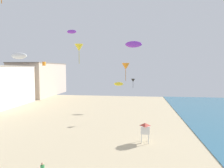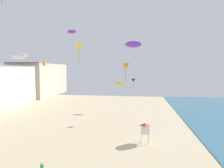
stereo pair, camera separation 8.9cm
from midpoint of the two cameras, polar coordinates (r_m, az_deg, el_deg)
The scene contains 10 objects.
boardwalk_hotel_far at distance 75.07m, azimuth -20.03°, elevation 1.37°, with size 11.52×22.25×11.47m.
lifeguard_stand at distance 26.41m, azimuth 9.66°, elevation -12.55°, with size 1.10×1.10×2.55m.
kite_orange_delta at distance 25.11m, azimuth 4.09°, elevation 5.12°, with size 1.01×1.01×2.29m.
kite_white_parafoil at distance 34.53m, azimuth -25.20°, elevation 7.39°, with size 2.58×0.72×1.00m.
kite_yellow_parafoil at distance 45.58m, azimuth 2.08°, elevation 0.03°, with size 2.14×0.59×0.83m.
kite_black_delta at distance 38.45m, azimuth 6.25°, elevation 1.04°, with size 0.78×0.78×1.77m.
kite_purple_parafoil_3 at distance 31.30m, azimuth -11.49°, elevation 14.63°, with size 1.47×0.41×0.57m.
kite_yellow_delta at distance 35.94m, azimuth -9.42°, elevation 10.33°, with size 1.51×1.51×3.43m.
kite_purple_parafoil_4 at distance 19.09m, azimuth 6.33°, elevation 11.36°, with size 1.57×0.44×0.61m.
kite_orange_box at distance 50.20m, azimuth -18.94°, elevation 5.58°, with size 0.60×0.60×0.94m.
Camera 2 is at (10.58, -7.25, 9.59)m, focal length 31.57 mm.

